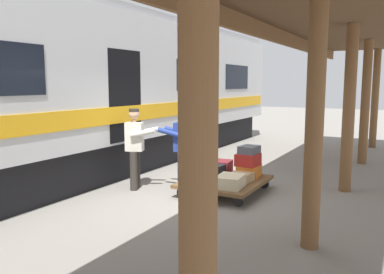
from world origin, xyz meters
TOP-DOWN VIEW (x-y plane):
  - ground_plane at (0.00, 0.00)m, footprint 60.00×60.00m
  - platform_canopy at (-2.10, 0.00)m, footprint 3.20×17.01m
  - train_car at (3.75, 0.00)m, footprint 3.02×18.15m
  - luggage_cart at (-0.03, -0.28)m, footprint 1.50×1.79m
  - suitcase_brown_leather at (0.30, 0.21)m, footprint 0.51×0.54m
  - suitcase_black_hardshell at (0.30, -0.28)m, footprint 0.54×0.53m
  - suitcase_tan_vintage at (-0.37, -0.28)m, footprint 0.45×0.61m
  - suitcase_cream_canvas at (-0.37, 0.21)m, footprint 0.52×0.63m
  - suitcase_orange_carryall at (-0.37, -0.78)m, footprint 0.49×0.60m
  - suitcase_maroon_trunk at (0.30, -0.78)m, footprint 0.53×0.51m
  - suitcase_teal_softside at (0.32, 0.23)m, footprint 0.44×0.43m
  - suitcase_red_plastic at (-0.35, -0.74)m, footprint 0.44×0.52m
  - suitcase_slate_roller at (-0.37, -0.77)m, footprint 0.38×0.46m
  - porter_in_overalls at (0.84, -0.06)m, footprint 0.71×0.50m
  - porter_by_door at (1.73, 0.35)m, footprint 0.73×0.58m

SIDE VIEW (x-z plane):
  - ground_plane at x=0.00m, z-range 0.00..0.00m
  - luggage_cart at x=-0.03m, z-range 0.10..0.37m
  - suitcase_tan_vintage at x=-0.37m, z-range 0.27..0.45m
  - suitcase_brown_leather at x=0.30m, z-range 0.27..0.48m
  - suitcase_cream_canvas at x=-0.37m, z-range 0.27..0.50m
  - suitcase_orange_carryall at x=-0.37m, z-range 0.27..0.52m
  - suitcase_black_hardshell at x=0.30m, z-range 0.27..0.55m
  - suitcase_maroon_trunk at x=0.30m, z-range 0.27..0.56m
  - suitcase_teal_softside at x=0.32m, z-range 0.48..0.65m
  - suitcase_red_plastic at x=-0.35m, z-range 0.52..0.77m
  - suitcase_slate_roller at x=-0.37m, z-range 0.77..0.93m
  - porter_in_overalls at x=0.84m, z-range 0.07..1.78m
  - porter_by_door at x=1.73m, z-range 0.07..1.78m
  - train_car at x=3.75m, z-range 0.06..4.06m
  - platform_canopy at x=-2.10m, z-range 1.49..5.05m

